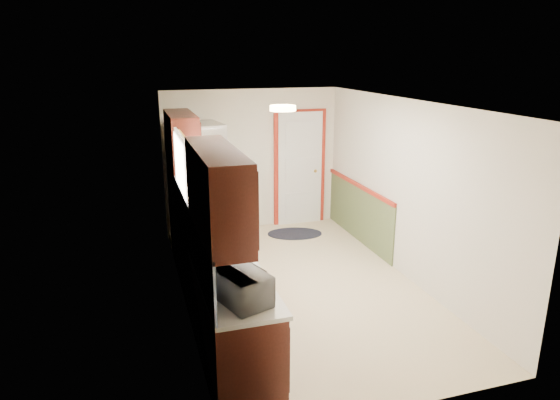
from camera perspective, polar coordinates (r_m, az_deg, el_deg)
room_shell at (r=6.27m, az=2.38°, el=0.11°), size 3.20×5.20×2.52m
kitchen_run at (r=5.84m, az=-8.25°, el=-5.34°), size 0.63×4.00×2.20m
back_wall_trim at (r=8.68m, az=3.69°, el=2.59°), size 1.12×2.30×2.08m
ceiling_fixture at (r=5.76m, az=0.32°, el=10.45°), size 0.30×0.30×0.06m
microwave at (r=4.23m, az=-4.30°, el=-9.52°), size 0.43×0.57×0.34m
refrigerator at (r=8.03m, az=-9.45°, el=1.80°), size 0.90×0.85×1.93m
rug at (r=8.53m, az=1.70°, el=-3.86°), size 1.04×0.80×0.01m
cooktop at (r=6.78m, az=-9.33°, el=-1.06°), size 0.50×0.60×0.02m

